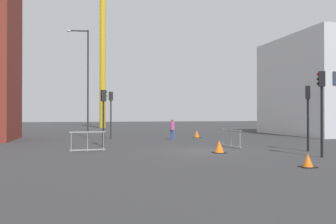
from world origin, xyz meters
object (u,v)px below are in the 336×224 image
at_px(construction_crane, 103,35).
at_px(traffic_cone_on_verge, 308,161).
at_px(traffic_cone_by_barrier, 197,134).
at_px(traffic_cone_striped, 219,147).
at_px(traffic_light_island, 111,107).
at_px(streetlamp_tall, 86,76).
at_px(traffic_light_median, 104,108).
at_px(pedestrian_walking, 172,128).
at_px(traffic_light_far, 322,100).
at_px(traffic_light_crosswalk, 308,107).

height_order(construction_crane, traffic_cone_on_verge, construction_crane).
bearing_deg(construction_crane, traffic_cone_by_barrier, -74.86).
bearing_deg(traffic_cone_striped, traffic_light_island, 111.42).
height_order(traffic_light_island, traffic_cone_on_verge, traffic_light_island).
bearing_deg(streetlamp_tall, traffic_light_median, -83.58).
bearing_deg(traffic_cone_by_barrier, traffic_cone_striped, -103.53).
xyz_separation_m(pedestrian_walking, traffic_cone_striped, (-0.06, -9.54, -0.64)).
height_order(traffic_light_far, traffic_cone_by_barrier, traffic_light_far).
xyz_separation_m(traffic_light_median, traffic_cone_striped, (5.56, -5.05, -2.07)).
bearing_deg(traffic_light_far, traffic_light_median, 139.98).
bearing_deg(streetlamp_tall, pedestrian_walking, -31.90).
distance_m(traffic_light_island, traffic_cone_striped, 12.67).
relative_size(traffic_light_island, traffic_cone_striped, 5.81).
distance_m(construction_crane, streetlamp_tall, 23.38).
height_order(construction_crane, streetlamp_tall, construction_crane).
xyz_separation_m(streetlamp_tall, traffic_light_crosswalk, (11.45, -14.11, -2.93)).
bearing_deg(traffic_light_far, pedestrian_walking, 107.05).
bearing_deg(traffic_light_crosswalk, traffic_cone_by_barrier, 100.43).
height_order(traffic_cone_on_verge, traffic_cone_striped, traffic_cone_striped).
relative_size(traffic_light_median, traffic_light_far, 0.88).
bearing_deg(construction_crane, traffic_cone_on_verge, -82.97).
height_order(traffic_light_median, traffic_light_island, traffic_light_island).
relative_size(traffic_light_far, traffic_light_island, 1.04).
relative_size(streetlamp_tall, traffic_light_crosswalk, 2.63).
relative_size(construction_crane, traffic_cone_by_barrier, 34.04).
distance_m(streetlamp_tall, traffic_cone_on_verge, 21.13).
height_order(traffic_light_crosswalk, pedestrian_walking, traffic_light_crosswalk).
bearing_deg(traffic_cone_on_verge, traffic_cone_striped, 103.82).
height_order(construction_crane, pedestrian_walking, construction_crane).
distance_m(streetlamp_tall, traffic_light_island, 3.94).
bearing_deg(traffic_cone_by_barrier, pedestrian_walking, -145.16).
relative_size(traffic_light_crosswalk, traffic_light_median, 1.00).
xyz_separation_m(traffic_light_far, traffic_cone_striped, (-3.87, 2.87, -2.36)).
height_order(streetlamp_tall, pedestrian_walking, streetlamp_tall).
bearing_deg(traffic_light_far, traffic_cone_striped, 143.45).
bearing_deg(streetlamp_tall, traffic_light_island, -45.93).
xyz_separation_m(traffic_cone_by_barrier, traffic_cone_striped, (-2.74, -11.40, 0.01)).
bearing_deg(traffic_cone_on_verge, traffic_light_crosswalk, 53.19).
relative_size(traffic_light_median, traffic_cone_on_verge, 6.63).
xyz_separation_m(traffic_light_far, pedestrian_walking, (-3.80, 12.41, -1.73)).
bearing_deg(traffic_cone_by_barrier, traffic_light_crosswalk, -79.57).
xyz_separation_m(construction_crane, traffic_light_median, (-1.87, -30.14, -11.56)).
xyz_separation_m(traffic_light_crosswalk, pedestrian_walking, (-4.86, 10.01, -1.44)).
relative_size(traffic_light_crosswalk, traffic_cone_on_verge, 6.65).
bearing_deg(pedestrian_walking, traffic_cone_striped, -90.39).
distance_m(streetlamp_tall, pedestrian_walking, 8.91).
distance_m(streetlamp_tall, traffic_cone_by_barrier, 10.78).
bearing_deg(traffic_cone_striped, traffic_cone_by_barrier, 76.47).
relative_size(traffic_light_far, traffic_cone_on_verge, 7.52).
relative_size(streetlamp_tall, traffic_cone_striped, 14.00).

